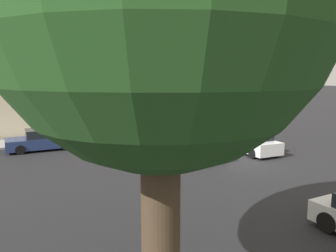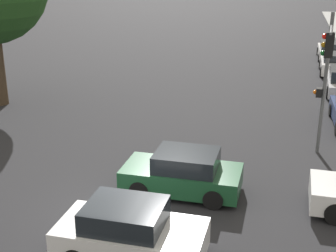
# 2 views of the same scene
# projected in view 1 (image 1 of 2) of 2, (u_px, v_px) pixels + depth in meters

# --- Properties ---
(ground_plane) EXTENTS (300.00, 300.00, 0.00)m
(ground_plane) POSITION_uv_depth(u_px,v_px,m) (242.00, 162.00, 19.37)
(ground_plane) COLOR black
(traffic_signal) EXTENTS (0.49, 2.38, 5.64)m
(traffic_signal) POSITION_uv_depth(u_px,v_px,m) (108.00, 97.00, 22.08)
(traffic_signal) COLOR #515456
(traffic_signal) RESTS_ON ground_plane
(crossing_car_1) EXTENTS (4.04, 2.05, 1.47)m
(crossing_car_1) POSITION_uv_depth(u_px,v_px,m) (157.00, 132.00, 25.80)
(crossing_car_1) COLOR silver
(crossing_car_1) RESTS_ON ground_plane
(crossing_car_2) EXTENTS (3.88, 1.99, 1.54)m
(crossing_car_2) POSITION_uv_depth(u_px,v_px,m) (252.00, 142.00, 21.45)
(crossing_car_2) COLOR silver
(crossing_car_2) RESTS_ON ground_plane
(crossing_car_3) EXTENTS (3.95, 2.00, 1.48)m
(crossing_car_3) POSITION_uv_depth(u_px,v_px,m) (196.00, 147.00, 20.27)
(crossing_car_3) COLOR #194728
(crossing_car_3) RESTS_ON ground_plane
(parked_car_0) EXTENTS (2.16, 4.65, 1.43)m
(parked_car_0) POSITION_uv_depth(u_px,v_px,m) (43.00, 140.00, 22.51)
(parked_car_0) COLOR navy
(parked_car_0) RESTS_ON ground_plane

